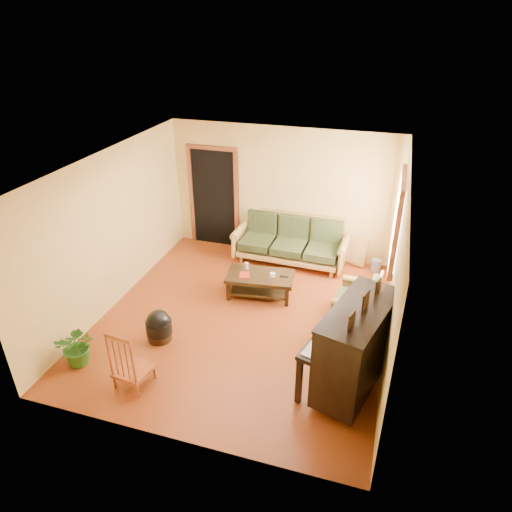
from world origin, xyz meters
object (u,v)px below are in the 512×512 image
(armchair, at_px, (356,297))
(red_chair, at_px, (131,357))
(ceramic_crock, at_px, (376,265))
(potted_plant, at_px, (78,346))
(coffee_table, at_px, (260,285))
(piano, at_px, (355,349))
(sofa, at_px, (290,241))
(footstool, at_px, (159,329))

(armchair, distance_m, red_chair, 3.58)
(ceramic_crock, relative_size, potted_plant, 0.39)
(coffee_table, relative_size, piano, 0.79)
(sofa, xyz_separation_m, piano, (1.59, -3.14, 0.17))
(footstool, bearing_deg, potted_plant, -135.00)
(coffee_table, bearing_deg, piano, -44.68)
(coffee_table, distance_m, piano, 2.59)
(coffee_table, xyz_separation_m, potted_plant, (-1.95, -2.45, 0.10))
(sofa, xyz_separation_m, coffee_table, (-0.22, -1.34, -0.26))
(red_chair, bearing_deg, sofa, 80.04)
(piano, bearing_deg, armchair, 110.64)
(footstool, bearing_deg, armchair, 27.05)
(armchair, bearing_deg, red_chair, -132.33)
(coffee_table, height_order, ceramic_crock, coffee_table)
(ceramic_crock, bearing_deg, red_chair, -125.40)
(armchair, bearing_deg, piano, -79.13)
(sofa, distance_m, piano, 3.52)
(sofa, bearing_deg, ceramic_crock, 6.66)
(potted_plant, bearing_deg, armchair, 31.89)
(coffee_table, distance_m, potted_plant, 3.13)
(coffee_table, distance_m, ceramic_crock, 2.42)
(sofa, xyz_separation_m, potted_plant, (-2.16, -3.80, -0.17))
(potted_plant, bearing_deg, footstool, 45.00)
(footstool, height_order, ceramic_crock, footstool)
(coffee_table, bearing_deg, armchair, -6.95)
(ceramic_crock, bearing_deg, coffee_table, -142.08)
(footstool, height_order, red_chair, red_chair)
(coffee_table, height_order, red_chair, red_chair)
(sofa, bearing_deg, armchair, -44.99)
(red_chair, height_order, potted_plant, red_chair)
(armchair, height_order, piano, piano)
(sofa, distance_m, armchair, 2.12)
(armchair, bearing_deg, potted_plant, -142.35)
(piano, height_order, red_chair, piano)
(armchair, relative_size, footstool, 2.03)
(sofa, relative_size, ceramic_crock, 9.34)
(armchair, distance_m, footstool, 3.14)
(sofa, height_order, footstool, sofa)
(coffee_table, relative_size, ceramic_crock, 4.86)
(coffee_table, bearing_deg, sofa, 80.78)
(potted_plant, bearing_deg, piano, 9.98)
(red_chair, xyz_separation_m, ceramic_crock, (2.90, 4.08, -0.35))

